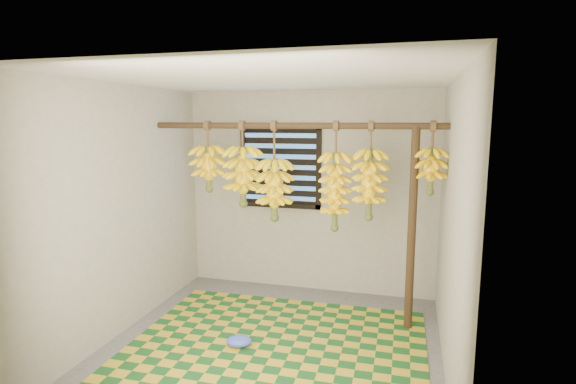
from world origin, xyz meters
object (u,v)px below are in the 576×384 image
(plastic_bag, at_px, (239,341))
(banana_bunch_b, at_px, (243,176))
(banana_bunch_a, at_px, (209,168))
(support_post, at_px, (412,231))
(banana_bunch_e, at_px, (370,184))
(woven_mat, at_px, (277,346))
(banana_bunch_d, at_px, (335,191))
(banana_bunch_c, at_px, (274,190))
(banana_bunch_f, at_px, (431,171))

(plastic_bag, height_order, banana_bunch_b, banana_bunch_b)
(plastic_bag, relative_size, banana_bunch_a, 0.32)
(support_post, distance_m, banana_bunch_e, 0.60)
(banana_bunch_b, bearing_deg, woven_mat, -50.68)
(banana_bunch_d, height_order, banana_bunch_e, same)
(support_post, relative_size, banana_bunch_e, 2.08)
(banana_bunch_b, bearing_deg, support_post, 0.00)
(banana_bunch_a, relative_size, banana_bunch_d, 0.68)
(banana_bunch_c, distance_m, banana_bunch_f, 1.56)
(banana_bunch_d, distance_m, banana_bunch_e, 0.35)
(banana_bunch_b, bearing_deg, banana_bunch_c, 0.00)
(banana_bunch_e, bearing_deg, plastic_bag, -142.75)
(support_post, height_order, banana_bunch_b, banana_bunch_b)
(support_post, xyz_separation_m, banana_bunch_d, (-0.75, 0.00, 0.35))
(plastic_bag, distance_m, banana_bunch_c, 1.52)
(banana_bunch_c, bearing_deg, woven_mat, -71.89)
(support_post, bearing_deg, banana_bunch_b, -180.00)
(plastic_bag, xyz_separation_m, banana_bunch_c, (0.10, 0.81, 1.29))
(banana_bunch_c, bearing_deg, banana_bunch_f, 0.00)
(banana_bunch_a, xyz_separation_m, banana_bunch_e, (1.71, 0.00, -0.11))
(banana_bunch_b, height_order, banana_bunch_e, same)
(woven_mat, distance_m, banana_bunch_e, 1.76)
(woven_mat, height_order, banana_bunch_a, banana_bunch_a)
(banana_bunch_a, bearing_deg, banana_bunch_e, 0.00)
(plastic_bag, height_order, banana_bunch_c, banana_bunch_c)
(banana_bunch_a, xyz_separation_m, banana_bunch_b, (0.39, -0.00, -0.07))
(support_post, distance_m, banana_bunch_f, 0.60)
(banana_bunch_e, bearing_deg, banana_bunch_f, 0.00)
(banana_bunch_b, bearing_deg, banana_bunch_e, 0.00)
(support_post, relative_size, woven_mat, 0.75)
(plastic_bag, bearing_deg, banana_bunch_b, 107.13)
(banana_bunch_a, xyz_separation_m, banana_bunch_c, (0.74, -0.00, -0.20))
(banana_bunch_c, xyz_separation_m, banana_bunch_f, (1.54, 0.00, 0.24))
(woven_mat, distance_m, plastic_bag, 0.35)
(banana_bunch_a, height_order, banana_bunch_e, same)
(banana_bunch_a, relative_size, banana_bunch_e, 0.78)
(banana_bunch_d, bearing_deg, woven_mat, -119.99)
(banana_bunch_a, relative_size, banana_bunch_c, 0.73)
(banana_bunch_a, bearing_deg, support_post, 0.00)
(banana_bunch_b, bearing_deg, banana_bunch_a, 180.00)
(banana_bunch_d, bearing_deg, banana_bunch_e, -0.00)
(banana_bunch_f, bearing_deg, banana_bunch_d, 180.00)
(plastic_bag, bearing_deg, banana_bunch_d, 48.03)
(banana_bunch_c, bearing_deg, plastic_bag, -96.70)
(woven_mat, height_order, banana_bunch_f, banana_bunch_f)
(woven_mat, relative_size, banana_bunch_a, 3.57)
(banana_bunch_a, height_order, banana_bunch_d, same)
(banana_bunch_a, distance_m, banana_bunch_c, 0.76)
(woven_mat, xyz_separation_m, banana_bunch_a, (-0.96, 0.70, 1.54))
(banana_bunch_e, bearing_deg, banana_bunch_b, -180.00)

